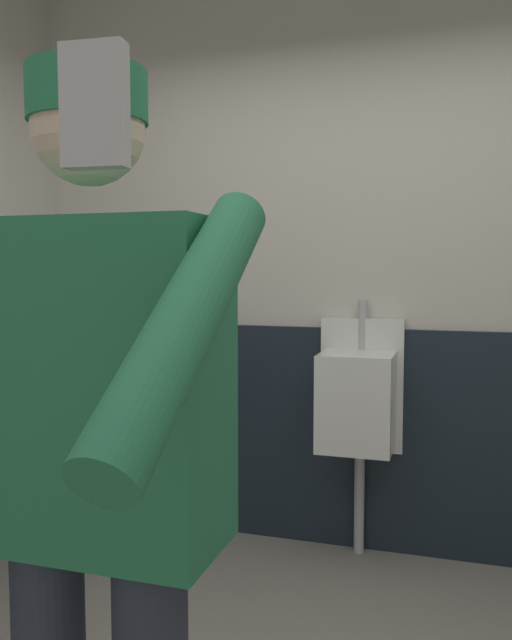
% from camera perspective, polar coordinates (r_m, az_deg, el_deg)
% --- Properties ---
extents(wall_back, '(4.17, 0.12, 2.88)m').
position_cam_1_polar(wall_back, '(3.23, 10.64, 5.36)').
color(wall_back, beige).
rests_on(wall_back, ground_plane).
extents(wainscot_band_back, '(3.57, 0.03, 1.10)m').
position_cam_1_polar(wainscot_band_back, '(3.27, 10.26, -10.42)').
color(wainscot_band_back, '#19232D').
rests_on(wainscot_band_back, ground_plane).
extents(urinal_solo, '(0.40, 0.34, 1.24)m').
position_cam_1_polar(urinal_solo, '(3.08, 9.01, -6.96)').
color(urinal_solo, white).
rests_on(urinal_solo, ground_plane).
extents(person, '(0.70, 0.60, 1.74)m').
position_cam_1_polar(person, '(1.25, -14.30, -12.17)').
color(person, '#2D3342').
rests_on(person, ground_plane).
extents(cell_phone, '(0.06, 0.02, 0.11)m').
position_cam_1_polar(cell_phone, '(0.62, -14.10, 17.93)').
color(cell_phone, silver).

